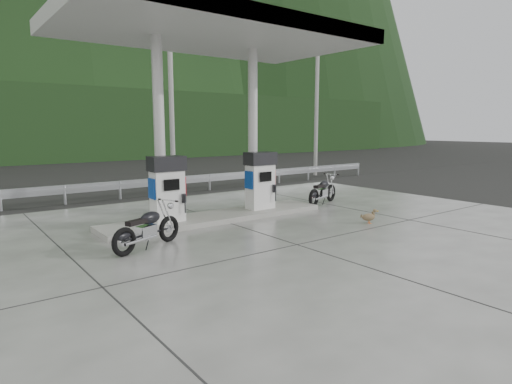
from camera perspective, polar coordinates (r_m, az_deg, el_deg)
ground at (r=10.85m, az=1.92°, el=-6.00°), size 160.00×160.00×0.00m
forecourt_apron at (r=10.85m, az=1.92°, el=-5.95°), size 18.00×14.00×0.02m
pump_island at (r=12.82m, az=-5.12°, el=-3.32°), size 7.00×1.40×0.15m
gas_pump_left at (r=11.90m, az=-11.73°, el=0.37°), size 0.95×0.55×1.80m
gas_pump_right at (r=13.56m, az=0.58°, el=1.54°), size 0.95×0.55×1.80m
canopy_column_left at (r=12.15m, az=-12.78°, el=8.08°), size 0.30×0.30×5.00m
canopy_column_right at (r=13.78m, az=-0.43°, el=8.32°), size 0.30×0.30×5.00m
canopy_roof at (r=12.82m, az=-5.45°, el=20.41°), size 8.50×5.00×0.40m
guardrail at (r=17.58m, az=-14.66°, el=1.69°), size 26.00×0.16×1.42m
road at (r=20.93m, az=-18.24°, el=0.65°), size 60.00×7.00×0.01m
utility_pole_b at (r=19.70m, az=-11.23°, el=12.11°), size 0.22×0.22×8.00m
utility_pole_c at (r=24.97m, az=8.08°, el=11.40°), size 0.22×0.22×8.00m
tree_band at (r=38.74m, az=-27.43°, el=8.02°), size 80.00×6.00×6.00m
motorcycle_left at (r=9.99m, az=-14.26°, el=-4.79°), size 1.97×1.26×0.89m
motorcycle_right at (r=15.51m, az=8.89°, el=0.08°), size 1.99×1.17×0.90m
duck at (r=12.64m, az=14.77°, el=-3.28°), size 0.50×0.31×0.35m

